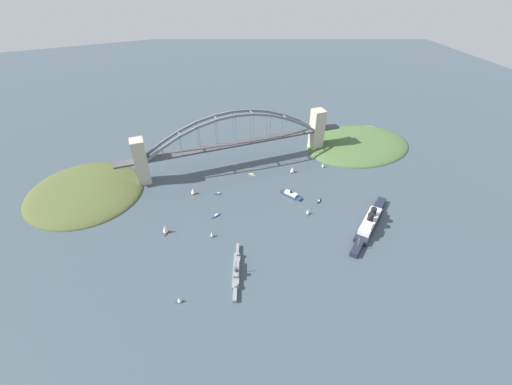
{
  "coord_description": "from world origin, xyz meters",
  "views": [
    {
      "loc": [
        114.89,
        393.22,
        261.91
      ],
      "look_at": [
        0.0,
        79.93,
        8.0
      ],
      "focal_mm": 24.96,
      "sensor_mm": 36.0,
      "label": 1
    }
  ],
  "objects_px": {
    "small_boat_7": "(292,170)",
    "small_boat_9": "(218,194)",
    "naval_cruiser": "(236,271)",
    "small_boat_5": "(212,234)",
    "small_boat_1": "(308,212)",
    "small_boat_2": "(319,201)",
    "small_boat_10": "(252,175)",
    "harbor_ferry_steamer": "(291,195)",
    "small_boat_0": "(193,191)",
    "small_boat_6": "(165,229)",
    "ocean_liner": "(370,223)",
    "small_boat_4": "(216,216)",
    "small_boat_8": "(179,300)",
    "harbor_arch_bridge": "(235,143)",
    "seaplane_taxiing_near_bridge": "(206,147)",
    "small_boat_3": "(323,165)"
  },
  "relations": [
    {
      "from": "small_boat_8",
      "to": "small_boat_9",
      "type": "height_order",
      "value": "small_boat_8"
    },
    {
      "from": "ocean_liner",
      "to": "small_boat_9",
      "type": "bearing_deg",
      "value": -39.06
    },
    {
      "from": "small_boat_3",
      "to": "small_boat_7",
      "type": "xyz_separation_m",
      "value": [
        43.68,
        -2.92,
        0.77
      ]
    },
    {
      "from": "naval_cruiser",
      "to": "small_boat_4",
      "type": "relative_size",
      "value": 5.57
    },
    {
      "from": "seaplane_taxiing_near_bridge",
      "to": "small_boat_5",
      "type": "bearing_deg",
      "value": 77.97
    },
    {
      "from": "small_boat_0",
      "to": "small_boat_8",
      "type": "height_order",
      "value": "small_boat_0"
    },
    {
      "from": "small_boat_1",
      "to": "small_boat_5",
      "type": "bearing_deg",
      "value": -0.83
    },
    {
      "from": "ocean_liner",
      "to": "small_boat_6",
      "type": "relative_size",
      "value": 7.42
    },
    {
      "from": "small_boat_2",
      "to": "small_boat_10",
      "type": "height_order",
      "value": "small_boat_10"
    },
    {
      "from": "small_boat_1",
      "to": "small_boat_5",
      "type": "height_order",
      "value": "small_boat_5"
    },
    {
      "from": "naval_cruiser",
      "to": "small_boat_6",
      "type": "relative_size",
      "value": 5.61
    },
    {
      "from": "naval_cruiser",
      "to": "small_boat_2",
      "type": "xyz_separation_m",
      "value": [
        -123.92,
        -68.76,
        -2.09
      ]
    },
    {
      "from": "ocean_liner",
      "to": "naval_cruiser",
      "type": "xyz_separation_m",
      "value": [
        153.56,
        11.61,
        -2.62
      ]
    },
    {
      "from": "small_boat_2",
      "to": "small_boat_7",
      "type": "xyz_separation_m",
      "value": [
        3.87,
        -66.62,
        3.66
      ]
    },
    {
      "from": "harbor_ferry_steamer",
      "to": "small_boat_7",
      "type": "distance_m",
      "value": 51.37
    },
    {
      "from": "ocean_liner",
      "to": "small_boat_10",
      "type": "xyz_separation_m",
      "value": [
        85.23,
        -135.83,
        -4.57
      ]
    },
    {
      "from": "small_boat_7",
      "to": "small_boat_9",
      "type": "bearing_deg",
      "value": 6.64
    },
    {
      "from": "naval_cruiser",
      "to": "seaplane_taxiing_near_bridge",
      "type": "distance_m",
      "value": 237.61
    },
    {
      "from": "small_boat_1",
      "to": "small_boat_9",
      "type": "height_order",
      "value": "small_boat_1"
    },
    {
      "from": "small_boat_1",
      "to": "small_boat_8",
      "type": "distance_m",
      "value": 170.9
    },
    {
      "from": "small_boat_4",
      "to": "small_boat_6",
      "type": "height_order",
      "value": "small_boat_6"
    },
    {
      "from": "small_boat_8",
      "to": "seaplane_taxiing_near_bridge",
      "type": "bearing_deg",
      "value": -108.83
    },
    {
      "from": "small_boat_2",
      "to": "small_boat_5",
      "type": "bearing_deg",
      "value": 5.93
    },
    {
      "from": "harbor_ferry_steamer",
      "to": "small_boat_6",
      "type": "distance_m",
      "value": 151.34
    },
    {
      "from": "ocean_liner",
      "to": "small_boat_4",
      "type": "bearing_deg",
      "value": -26.06
    },
    {
      "from": "small_boat_2",
      "to": "small_boat_4",
      "type": "relative_size",
      "value": 0.67
    },
    {
      "from": "seaplane_taxiing_near_bridge",
      "to": "small_boat_5",
      "type": "relative_size",
      "value": 1.4
    },
    {
      "from": "small_boat_1",
      "to": "small_boat_5",
      "type": "relative_size",
      "value": 1.0
    },
    {
      "from": "small_boat_0",
      "to": "small_boat_7",
      "type": "distance_m",
      "value": 131.86
    },
    {
      "from": "naval_cruiser",
      "to": "small_boat_7",
      "type": "xyz_separation_m",
      "value": [
        -120.05,
        -135.38,
        1.57
      ]
    },
    {
      "from": "small_boat_0",
      "to": "small_boat_6",
      "type": "distance_m",
      "value": 70.49
    },
    {
      "from": "small_boat_5",
      "to": "small_boat_9",
      "type": "height_order",
      "value": "small_boat_5"
    },
    {
      "from": "naval_cruiser",
      "to": "small_boat_7",
      "type": "bearing_deg",
      "value": -131.56
    },
    {
      "from": "naval_cruiser",
      "to": "small_boat_4",
      "type": "xyz_separation_m",
      "value": [
        -3.02,
        -85.23,
        -2.17
      ]
    },
    {
      "from": "seaplane_taxiing_near_bridge",
      "to": "small_boat_4",
      "type": "distance_m",
      "value": 152.85
    },
    {
      "from": "harbor_ferry_steamer",
      "to": "seaplane_taxiing_near_bridge",
      "type": "relative_size",
      "value": 2.75
    },
    {
      "from": "seaplane_taxiing_near_bridge",
      "to": "ocean_liner",
      "type": "bearing_deg",
      "value": 119.0
    },
    {
      "from": "small_boat_7",
      "to": "small_boat_8",
      "type": "height_order",
      "value": "small_boat_7"
    },
    {
      "from": "seaplane_taxiing_near_bridge",
      "to": "small_boat_3",
      "type": "bearing_deg",
      "value": 142.46
    },
    {
      "from": "harbor_ferry_steamer",
      "to": "small_boat_7",
      "type": "bearing_deg",
      "value": -116.57
    },
    {
      "from": "harbor_arch_bridge",
      "to": "small_boat_10",
      "type": "xyz_separation_m",
      "value": [
        -11.8,
        33.26,
        -31.1
      ]
    },
    {
      "from": "naval_cruiser",
      "to": "small_boat_10",
      "type": "distance_m",
      "value": 162.51
    },
    {
      "from": "harbor_arch_bridge",
      "to": "small_boat_1",
      "type": "height_order",
      "value": "harbor_arch_bridge"
    },
    {
      "from": "small_boat_3",
      "to": "small_boat_10",
      "type": "height_order",
      "value": "small_boat_3"
    },
    {
      "from": "naval_cruiser",
      "to": "small_boat_8",
      "type": "height_order",
      "value": "naval_cruiser"
    },
    {
      "from": "small_boat_2",
      "to": "small_boat_10",
      "type": "distance_m",
      "value": 96.33
    },
    {
      "from": "naval_cruiser",
      "to": "small_boat_5",
      "type": "height_order",
      "value": "naval_cruiser"
    },
    {
      "from": "small_boat_2",
      "to": "small_boat_10",
      "type": "xyz_separation_m",
      "value": [
        55.58,
        -78.67,
        0.14
      ]
    },
    {
      "from": "small_boat_5",
      "to": "naval_cruiser",
      "type": "bearing_deg",
      "value": 99.59
    },
    {
      "from": "naval_cruiser",
      "to": "small_boat_3",
      "type": "xyz_separation_m",
      "value": [
        -163.73,
        -132.47,
        0.81
      ]
    }
  ]
}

